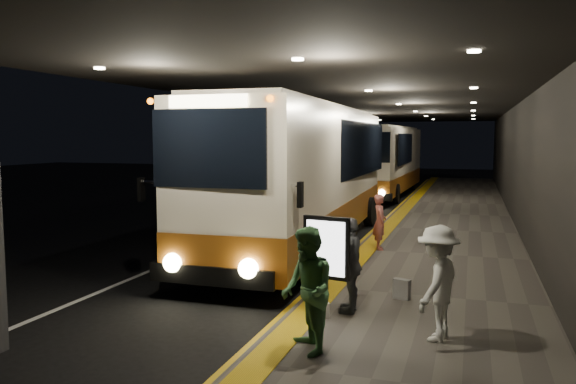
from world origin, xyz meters
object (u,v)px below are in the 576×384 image
Objects in this scene: passenger_waiting_green at (307,290)px; bag_polka at (402,289)px; passenger_waiting_white at (438,283)px; passenger_waiting_grey at (351,265)px; coach_main at (305,181)px; info_sign at (326,250)px; bag_plain at (323,311)px; passenger_boarding at (380,222)px; stanchion_post at (342,248)px; coach_second at (385,164)px.

passenger_waiting_green is 4.73× the size of bag_polka.
passenger_waiting_white is 1.05× the size of passenger_waiting_grey.
info_sign is (2.38, -6.76, -0.60)m from coach_main.
passenger_waiting_white is 6.52× the size of bag_plain.
bag_polka is 2.12m from info_sign.
passenger_waiting_green is 6.74× the size of bag_plain.
passenger_boarding is 0.87× the size of passenger_waiting_white.
passenger_waiting_white reaches higher than bag_polka.
passenger_boarding is 0.91× the size of passenger_waiting_grey.
stanchion_post is (-0.60, 4.89, -0.35)m from passenger_waiting_green.
info_sign is (-0.33, -0.46, 0.34)m from passenger_waiting_grey.
coach_second reaches higher than passenger_waiting_green.
coach_main is 1.10× the size of coach_second.
passenger_waiting_green is 1.73m from bag_plain.
coach_second is at bearing -9.69° from passenger_boarding.
passenger_waiting_grey is 0.96× the size of info_sign.
bag_plain is (2.35, -6.82, -1.64)m from coach_main.
bag_plain is at bearing 153.38° from passenger_waiting_green.
coach_second is 21.54m from passenger_waiting_grey.
passenger_waiting_white reaches higher than info_sign.
coach_second is 7.01× the size of passenger_waiting_grey.
coach_main is at bearing 123.62° from bag_polka.
bag_polka is (3.48, -5.24, -1.59)m from coach_main.
coach_second is 20.64m from bag_polka.
passenger_waiting_green is (2.52, -8.36, -0.87)m from coach_main.
passenger_waiting_green is at bearing -107.22° from bag_polka.
bag_plain is at bearing -86.68° from passenger_waiting_white.
stanchion_post reaches higher than bag_plain.
passenger_boarding is 0.84× the size of passenger_waiting_green.
stanchion_post reaches higher than bag_polka.
coach_main is at bearing 163.85° from passenger_waiting_green.
bag_polka is at bearing -58.17° from coach_main.
passenger_waiting_green is (0.18, -7.72, 0.14)m from passenger_boarding.
passenger_boarding is 1.36× the size of stanchion_post.
passenger_waiting_green is 1.62× the size of stanchion_post.
info_sign is 1.56× the size of stanchion_post.
passenger_waiting_grey is 4.38× the size of bag_polka.
passenger_waiting_green is at bearing -41.34° from passenger_waiting_white.
passenger_waiting_grey is 0.66m from info_sign.
bag_plain is (-1.90, 0.42, -0.74)m from passenger_waiting_white.
passenger_boarding is at bearing -178.79° from passenger_waiting_grey.
passenger_boarding is 4.78m from bag_polka.
coach_main is 4.15m from stanchion_post.
passenger_waiting_white is 1.80m from passenger_waiting_grey.
coach_second is (0.14, 15.08, -0.16)m from coach_main.
coach_main is at bearing 119.75° from info_sign.
passenger_waiting_grey is at bearing -74.33° from stanchion_post.
bag_polka is (1.15, -4.60, -0.57)m from passenger_boarding.
passenger_waiting_green is 1.62m from info_sign.
passenger_waiting_white is 4.44m from stanchion_post.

